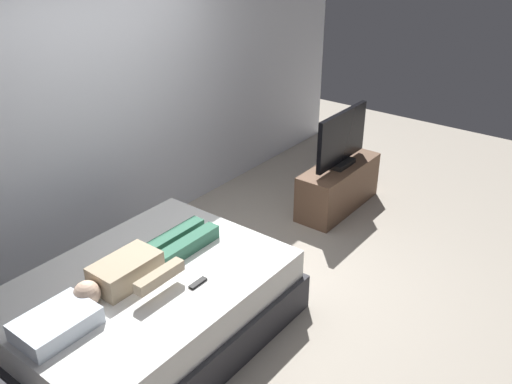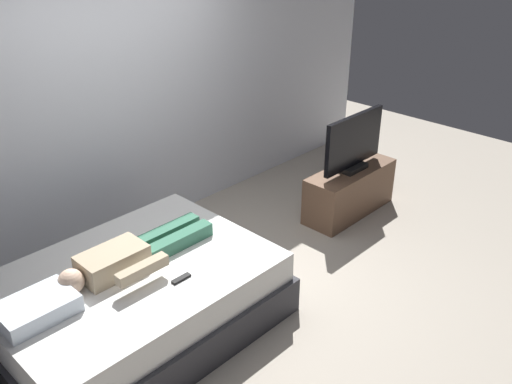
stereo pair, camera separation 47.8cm
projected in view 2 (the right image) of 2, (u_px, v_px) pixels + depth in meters
The scene contains 8 objects.
ground_plane at pixel (234, 291), 4.66m from camera, with size 10.00×10.00×0.00m, color #ADA393.
back_wall at pixel (151, 85), 5.21m from camera, with size 6.40×0.10×2.80m, color silver.
bed at pixel (134, 300), 4.14m from camera, with size 2.06×1.52×0.54m.
pillow at pixel (37, 308), 3.53m from camera, with size 0.48×0.34×0.12m, color white.
person at pixel (129, 256), 4.02m from camera, with size 1.26×0.46×0.18m.
remote at pixel (181, 278), 3.90m from camera, with size 0.15×0.04×0.02m, color black.
tv_stand at pixel (350, 191), 5.78m from camera, with size 1.10×0.40×0.50m, color brown.
tv at pixel (354, 144), 5.53m from camera, with size 0.88×0.20×0.59m.
Camera 2 is at (-2.58, -2.75, 2.87)m, focal length 38.62 mm.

